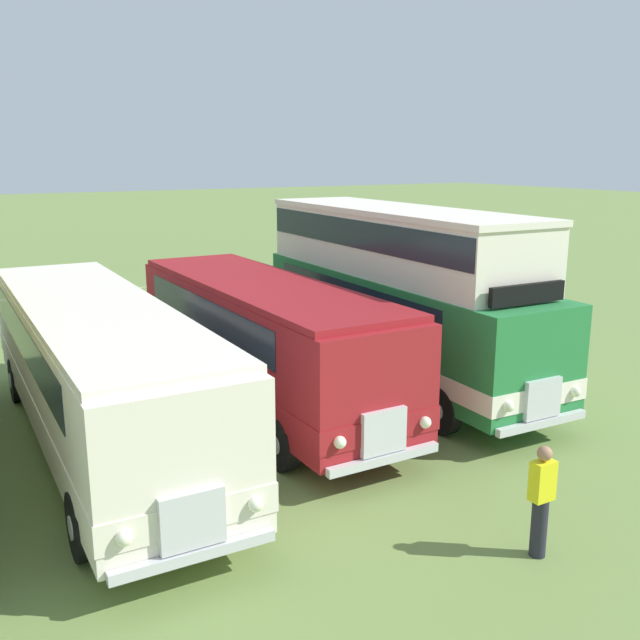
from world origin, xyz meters
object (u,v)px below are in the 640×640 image
(bus_fifth_in_row, at_px, (96,363))
(marshal_person, at_px, (541,500))
(bus_seventh_in_row, at_px, (397,288))
(bus_sixth_in_row, at_px, (262,335))

(bus_fifth_in_row, xyz_separation_m, marshal_person, (4.66, -7.29, -0.87))
(bus_fifth_in_row, distance_m, bus_seventh_in_row, 7.73)
(bus_sixth_in_row, bearing_deg, marshal_person, -83.94)
(bus_fifth_in_row, height_order, bus_seventh_in_row, bus_seventh_in_row)
(bus_sixth_in_row, distance_m, bus_seventh_in_row, 3.91)
(bus_seventh_in_row, height_order, marshal_person, bus_seventh_in_row)
(bus_fifth_in_row, xyz_separation_m, bus_sixth_in_row, (3.84, 0.46, -0.01))
(bus_sixth_in_row, bearing_deg, bus_fifth_in_row, -173.24)
(bus_fifth_in_row, bearing_deg, bus_seventh_in_row, 3.92)
(bus_fifth_in_row, relative_size, bus_seventh_in_row, 1.13)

